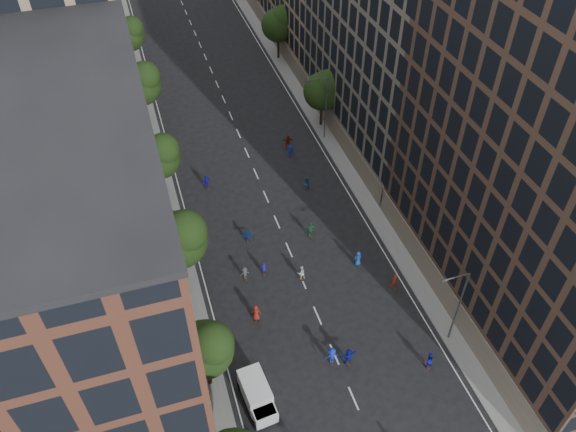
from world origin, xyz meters
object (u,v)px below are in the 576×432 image
(streetlamp_near, at_px, (457,304))
(streetlamp_far, at_px, (324,105))
(skater_2, at_px, (428,360))
(cargo_van, at_px, (257,395))

(streetlamp_near, relative_size, streetlamp_far, 1.00)
(streetlamp_far, relative_size, skater_2, 5.11)
(cargo_van, bearing_deg, streetlamp_near, -2.39)
(streetlamp_near, distance_m, streetlamp_far, 33.00)
(streetlamp_near, height_order, skater_2, streetlamp_near)
(cargo_van, distance_m, skater_2, 15.22)
(streetlamp_near, xyz_separation_m, cargo_van, (-18.18, -0.97, -3.89))
(skater_2, bearing_deg, streetlamp_far, -92.55)
(streetlamp_near, distance_m, cargo_van, 18.61)
(streetlamp_far, bearing_deg, skater_2, -94.90)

